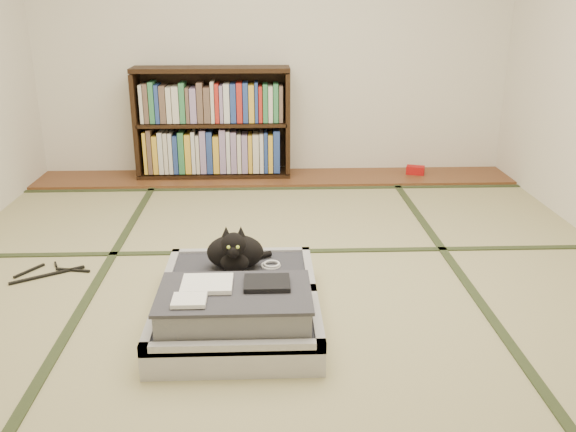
{
  "coord_description": "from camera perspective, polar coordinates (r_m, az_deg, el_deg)",
  "views": [
    {
      "loc": [
        -0.08,
        -3.01,
        1.45
      ],
      "look_at": [
        0.05,
        0.35,
        0.25
      ],
      "focal_mm": 38.0,
      "sensor_mm": 36.0,
      "label": 1
    }
  ],
  "objects": [
    {
      "name": "hanger",
      "position": [
        3.67,
        -21.42,
        -4.94
      ],
      "size": [
        0.4,
        0.29,
        0.01
      ],
      "color": "black",
      "rests_on": "floor"
    },
    {
      "name": "floor",
      "position": [
        3.34,
        -0.63,
        -6.08
      ],
      "size": [
        4.5,
        4.5,
        0.0
      ],
      "primitive_type": "plane",
      "color": "tan",
      "rests_on": "ground"
    },
    {
      "name": "suitcase",
      "position": [
        2.89,
        -4.77,
        -8.2
      ],
      "size": [
        0.75,
        1.0,
        0.29
      ],
      "color": "#B1B1B6",
      "rests_on": "floor"
    },
    {
      "name": "red_item",
      "position": [
        5.38,
        11.83,
        4.23
      ],
      "size": [
        0.17,
        0.13,
        0.07
      ],
      "primitive_type": "cube",
      "rotation": [
        0.0,
        0.0,
        -0.33
      ],
      "color": "#AA0D0D",
      "rests_on": "wood_strip"
    },
    {
      "name": "bookcase",
      "position": [
        5.19,
        -7.03,
        8.43
      ],
      "size": [
        1.28,
        0.29,
        0.92
      ],
      "color": "black",
      "rests_on": "wood_strip"
    },
    {
      "name": "cable_coil",
      "position": [
        3.16,
        -1.6,
        -4.6
      ],
      "size": [
        0.1,
        0.1,
        0.02
      ],
      "color": "white",
      "rests_on": "suitcase"
    },
    {
      "name": "cat",
      "position": [
        3.09,
        -4.96,
        -3.39
      ],
      "size": [
        0.33,
        0.34,
        0.27
      ],
      "color": "black",
      "rests_on": "suitcase"
    },
    {
      "name": "wood_strip",
      "position": [
        5.21,
        -1.24,
        3.62
      ],
      "size": [
        4.0,
        0.5,
        0.02
      ],
      "primitive_type": "cube",
      "color": "brown",
      "rests_on": "ground"
    },
    {
      "name": "tatami_borders",
      "position": [
        3.79,
        -0.84,
        -2.78
      ],
      "size": [
        4.0,
        4.5,
        0.01
      ],
      "color": "#2D381E",
      "rests_on": "ground"
    }
  ]
}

